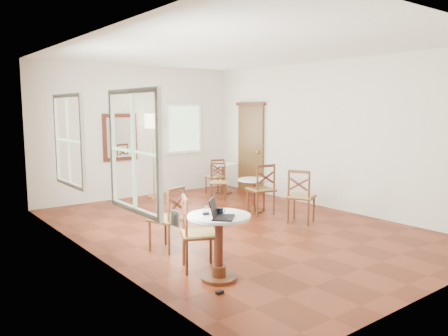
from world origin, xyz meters
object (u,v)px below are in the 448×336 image
chair_back_b (218,182)px  navy_mug (221,211)px  cafe_table_near (219,240)px  cafe_table_mid (253,192)px  chair_near_b (197,233)px  mouse (206,213)px  chair_mid_b (301,196)px  water_glass (207,211)px  power_adapter (220,292)px  chair_near_a (168,219)px  chair_back_a (215,177)px  laptop (219,213)px  floor_lamp (153,127)px  cafe_table_back (224,175)px  chair_mid_a (261,189)px

chair_back_b → navy_mug: bearing=-92.4°
cafe_table_near → cafe_table_mid: bearing=41.9°
chair_near_b → mouse: size_ratio=9.45×
chair_mid_b → water_glass: (-2.90, -1.17, 0.37)m
cafe_table_mid → mouse: (-2.78, -2.30, 0.40)m
cafe_table_near → power_adapter: cafe_table_near is taller
cafe_table_near → chair_near_a: chair_near_a is taller
mouse → power_adapter: size_ratio=1.18×
chair_near_b → chair_back_a: bearing=-12.8°
chair_back_b → water_glass: bearing=-94.4°
chair_near_b → water_glass: chair_near_b is taller
cafe_table_near → laptop: size_ratio=1.97×
floor_lamp → chair_mid_b: bearing=-75.3°
chair_near_a → chair_back_b: size_ratio=1.12×
chair_back_b → water_glass: (-2.92, -3.65, 0.43)m
mouse → chair_near_a: bearing=103.3°
chair_back_b → laptop: 4.83m
chair_near_a → water_glass: size_ratio=8.75×
cafe_table_back → power_adapter: (-3.66, -4.66, -0.43)m
cafe_table_mid → navy_mug: 3.59m
chair_near_b → floor_lamp: floor_lamp is taller
chair_near_b → chair_mid_a: bearing=-30.8°
laptop → mouse: bearing=55.1°
cafe_table_mid → power_adapter: (-2.90, -2.72, -0.39)m
floor_lamp → laptop: (-1.91, -5.02, -0.78)m
navy_mug → cafe_table_near: bearing=137.0°
chair_mid_b → water_glass: 3.15m
cafe_table_near → chair_near_b: size_ratio=0.84×
cafe_table_back → laptop: size_ratio=1.80×
cafe_table_near → chair_back_b: chair_back_b is taller
water_glass → power_adapter: (-0.12, -0.41, -0.83)m
cafe_table_back → water_glass: size_ratio=6.81×
chair_near_a → navy_mug: size_ratio=8.81×
chair_mid_a → floor_lamp: size_ratio=0.51×
cafe_table_back → power_adapter: size_ratio=8.48×
cafe_table_mid → chair_back_b: (0.14, 1.34, 0.00)m
power_adapter → floor_lamp: bearing=68.5°
cafe_table_near → floor_lamp: (1.82, 4.89, 1.14)m
chair_near_a → chair_back_b: chair_near_a is taller
cafe_table_near → chair_back_b: size_ratio=0.95×
cafe_table_mid → water_glass: 3.64m
chair_near_a → power_adapter: 1.78m
chair_near_a → chair_back_b: bearing=-158.9°
cafe_table_mid → chair_back_a: size_ratio=0.77×
cafe_table_back → water_glass: water_glass is taller
chair_mid_b → mouse: size_ratio=9.63×
chair_mid_a → chair_back_b: chair_mid_a is taller
chair_near_b → laptop: size_ratio=2.36×
cafe_table_back → floor_lamp: (-1.60, 0.56, 1.18)m
cafe_table_near → mouse: size_ratio=7.90×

